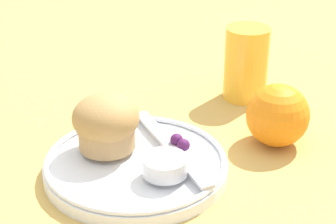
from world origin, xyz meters
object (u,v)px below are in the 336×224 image
muffin (106,123)px  orange_fruit (278,115)px  butter_knife (171,146)px  juice_glass (246,63)px

muffin → orange_fruit: muffin is taller
muffin → butter_knife: 0.08m
butter_knife → muffin: bearing=-116.5°
orange_fruit → juice_glass: 0.13m
butter_knife → orange_fruit: orange_fruit is taller
orange_fruit → juice_glass: (-0.12, 0.05, 0.01)m
butter_knife → juice_glass: (-0.09, 0.18, 0.03)m
muffin → juice_glass: size_ratio=0.73×
orange_fruit → butter_knife: bearing=-103.0°
muffin → butter_knife: size_ratio=0.41×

